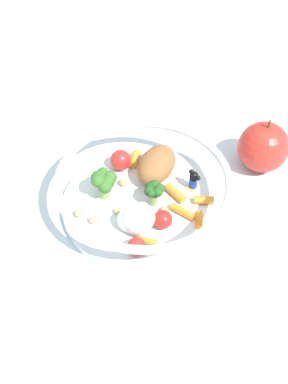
% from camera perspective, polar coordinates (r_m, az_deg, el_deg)
% --- Properties ---
extents(ground_plane, '(2.40, 2.40, 0.00)m').
position_cam_1_polar(ground_plane, '(0.67, -1.04, -1.93)').
color(ground_plane, silver).
extents(food_container, '(0.24, 0.24, 0.06)m').
position_cam_1_polar(food_container, '(0.65, -0.11, -0.16)').
color(food_container, white).
rests_on(food_container, ground_plane).
extents(loose_apple, '(0.08, 0.08, 0.09)m').
position_cam_1_polar(loose_apple, '(0.73, 14.16, 5.27)').
color(loose_apple, red).
rests_on(loose_apple, ground_plane).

